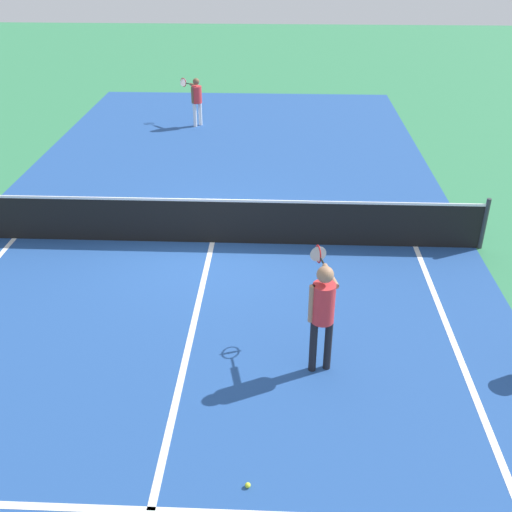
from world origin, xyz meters
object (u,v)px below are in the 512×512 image
Objects in this scene: net at (212,221)px; tennis_ball_mid_court at (248,485)px; player_far at (196,97)px; player_near at (323,306)px.

net is 6.15m from tennis_ball_mid_court.
tennis_ball_mid_court is at bearing -80.31° from player_far.
player_far is 22.75× the size of tennis_ball_mid_court.
player_near is 2.59m from tennis_ball_mid_court.
player_far is (-1.33, 7.99, 0.43)m from net.
net is at bearing 99.97° from tennis_ball_mid_court.
tennis_ball_mid_court is (1.06, -6.04, -0.46)m from net.
player_near is 12.30m from player_far.
player_near is at bearing -62.73° from net.
player_far is (-3.32, 11.84, -0.15)m from player_near.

